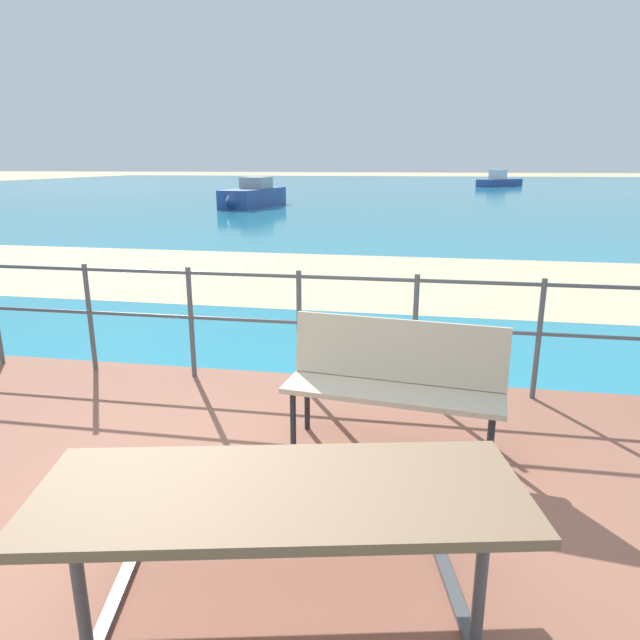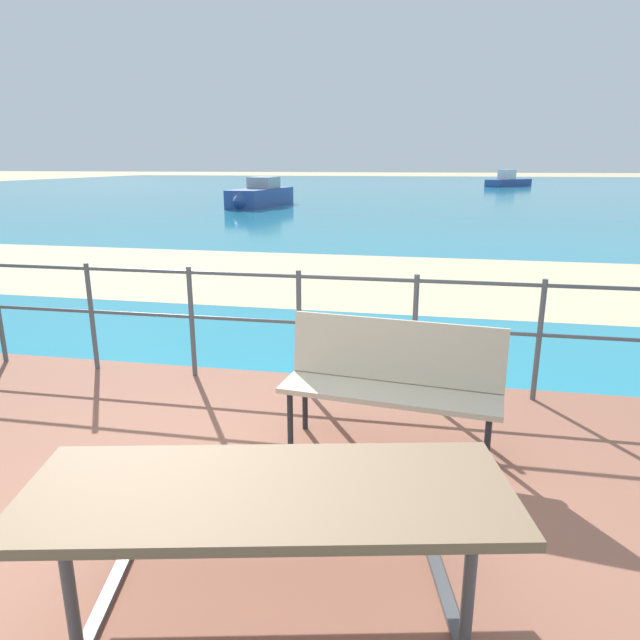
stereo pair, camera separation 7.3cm
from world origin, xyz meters
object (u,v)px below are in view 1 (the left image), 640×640
picnic_table (282,531)px  park_bench (395,375)px  boat_mid (253,196)px  boat_near (500,181)px

picnic_table → park_bench: bearing=67.7°
picnic_table → boat_mid: 24.57m
boat_near → boat_mid: (-14.10, -25.85, 0.05)m
picnic_table → boat_near: boat_near is taller
park_bench → boat_near: (6.73, 47.58, -0.14)m
boat_mid → park_bench: bearing=26.6°
park_bench → boat_near: size_ratio=0.30×
picnic_table → park_bench: 1.85m
park_bench → boat_mid: size_ratio=0.29×
boat_near → boat_mid: 29.45m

